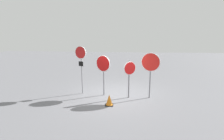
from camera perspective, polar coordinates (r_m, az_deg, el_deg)
ground_plane at (r=9.22m, az=1.18°, el=-8.34°), size 40.00×40.00×0.00m
stop_sign_0 at (r=9.17m, az=-10.16°, el=3.95°), size 0.62×0.27×2.55m
stop_sign_1 at (r=8.84m, az=-2.91°, el=1.19°), size 0.74×0.41×2.11m
stop_sign_2 at (r=8.58m, az=5.75°, el=-0.69°), size 0.58×0.36×1.92m
stop_sign_3 at (r=8.63m, az=12.47°, el=1.56°), size 0.87×0.32×2.29m
traffic_cone_0 at (r=7.99m, az=-0.91°, el=-9.76°), size 0.36×0.36×0.51m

